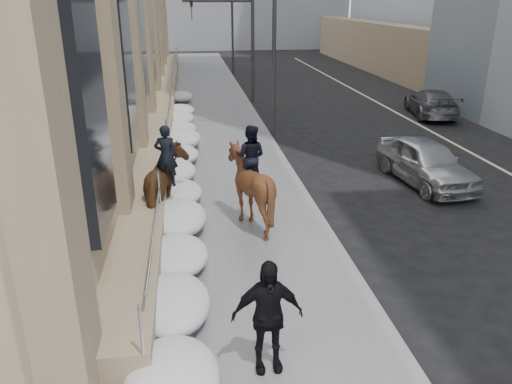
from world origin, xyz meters
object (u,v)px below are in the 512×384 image
(mounted_horse_left, at_px, (166,183))
(pedestrian, at_px, (267,316))
(mounted_horse_right, at_px, (250,184))
(car_grey, at_px, (431,103))
(car_silver, at_px, (426,162))

(mounted_horse_left, height_order, pedestrian, mounted_horse_left)
(mounted_horse_right, bearing_deg, mounted_horse_left, 4.71)
(mounted_horse_right, distance_m, pedestrian, 5.76)
(mounted_horse_left, xyz_separation_m, car_grey, (13.61, 11.95, -0.47))
(pedestrian, height_order, car_silver, pedestrian)
(car_grey, bearing_deg, pedestrian, 68.55)
(mounted_horse_right, xyz_separation_m, car_grey, (11.37, 12.63, -0.58))
(mounted_horse_left, relative_size, car_silver, 0.60)
(mounted_horse_left, bearing_deg, pedestrian, 112.54)
(mounted_horse_left, xyz_separation_m, pedestrian, (1.81, -6.42, -0.05))
(mounted_horse_left, xyz_separation_m, mounted_horse_right, (2.24, -0.68, 0.11))
(mounted_horse_left, bearing_deg, mounted_horse_right, 169.91)
(pedestrian, distance_m, car_silver, 10.88)
(mounted_horse_right, distance_m, car_grey, 17.01)
(mounted_horse_right, distance_m, car_silver, 6.96)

